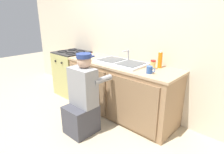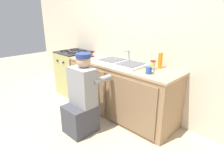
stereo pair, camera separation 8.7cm
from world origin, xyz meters
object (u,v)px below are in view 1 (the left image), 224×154
(stove_range, at_px, (73,73))
(spice_bottle_red, at_px, (91,54))
(sink_double_basin, at_px, (121,62))
(coffee_mug, at_px, (150,70))
(soap_bottle_orange, at_px, (160,60))
(plumber_person, at_px, (83,101))
(condiment_jar, at_px, (153,65))

(stove_range, distance_m, spice_bottle_red, 0.75)
(sink_double_basin, distance_m, coffee_mug, 0.62)
(soap_bottle_orange, relative_size, coffee_mug, 1.98)
(spice_bottle_red, relative_size, soap_bottle_orange, 0.42)
(sink_double_basin, bearing_deg, plumber_person, -94.39)
(stove_range, distance_m, coffee_mug, 1.92)
(spice_bottle_red, distance_m, condiment_jar, 1.20)
(condiment_jar, relative_size, soap_bottle_orange, 0.51)
(stove_range, distance_m, condiment_jar, 1.86)
(plumber_person, bearing_deg, coffee_mug, 42.08)
(coffee_mug, bearing_deg, plumber_person, -137.92)
(plumber_person, height_order, condiment_jar, plumber_person)
(spice_bottle_red, relative_size, coffee_mug, 0.83)
(sink_double_basin, height_order, plumber_person, plumber_person)
(stove_range, relative_size, plumber_person, 0.81)
(spice_bottle_red, distance_m, soap_bottle_orange, 1.26)
(plumber_person, distance_m, coffee_mug, 0.99)
(coffee_mug, bearing_deg, sink_double_basin, 166.52)
(stove_range, xyz_separation_m, coffee_mug, (1.86, -0.14, 0.46))
(soap_bottle_orange, height_order, coffee_mug, soap_bottle_orange)
(plumber_person, height_order, coffee_mug, plumber_person)
(spice_bottle_red, bearing_deg, coffee_mug, -5.38)
(plumber_person, xyz_separation_m, spice_bottle_red, (-0.62, 0.71, 0.45))
(spice_bottle_red, height_order, soap_bottle_orange, soap_bottle_orange)
(sink_double_basin, bearing_deg, coffee_mug, -13.48)
(plumber_person, bearing_deg, stove_range, 148.75)
(plumber_person, distance_m, spice_bottle_red, 1.04)
(stove_range, bearing_deg, spice_bottle_red, -2.08)
(coffee_mug, bearing_deg, stove_range, 175.66)
(condiment_jar, bearing_deg, stove_range, -178.02)
(sink_double_basin, relative_size, coffee_mug, 6.35)
(plumber_person, relative_size, soap_bottle_orange, 4.42)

